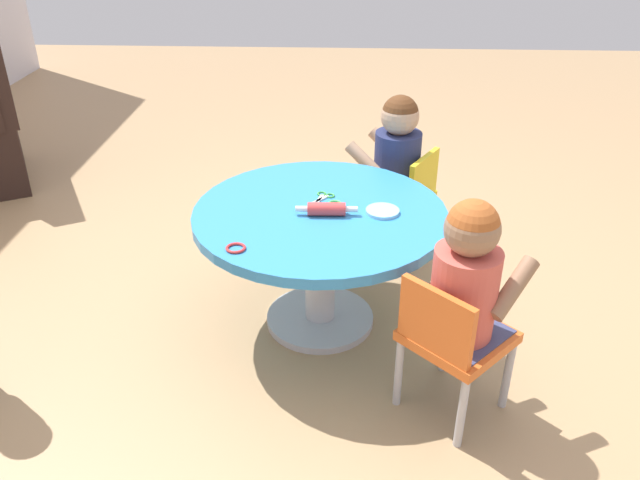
{
  "coord_description": "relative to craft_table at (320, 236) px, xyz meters",
  "views": [
    {
      "loc": [
        -2.13,
        -0.1,
        1.59
      ],
      "look_at": [
        0.0,
        0.0,
        0.39
      ],
      "focal_mm": 35.63,
      "sensor_mm": 36.0,
      "label": 1
    }
  ],
  "objects": [
    {
      "name": "ground_plane",
      "position": [
        0.0,
        0.0,
        -0.4
      ],
      "size": [
        10.0,
        10.0,
        0.0
      ],
      "primitive_type": "plane",
      "color": "tan"
    },
    {
      "name": "craft_table",
      "position": [
        0.0,
        0.0,
        0.0
      ],
      "size": [
        0.96,
        0.96,
        0.52
      ],
      "color": "silver",
      "rests_on": "ground"
    },
    {
      "name": "child_chair_left",
      "position": [
        -0.49,
        -0.45,
        -0.1
      ],
      "size": [
        0.42,
        0.42,
        0.54
      ],
      "color": "#B7B7BC",
      "rests_on": "ground"
    },
    {
      "name": "seated_child_left",
      "position": [
        -0.46,
        -0.48,
        0.13
      ],
      "size": [
        0.43,
        0.43,
        0.51
      ],
      "color": "#3F4772",
      "rests_on": "ground"
    },
    {
      "name": "child_chair_right",
      "position": [
        0.56,
        -0.36,
        -0.1
      ],
      "size": [
        0.41,
        0.41,
        0.54
      ],
      "color": "#B7B7BC",
      "rests_on": "ground"
    },
    {
      "name": "seated_child_right",
      "position": [
        0.58,
        -0.32,
        0.13
      ],
      "size": [
        0.4,
        0.43,
        0.51
      ],
      "color": "#3F4772",
      "rests_on": "ground"
    },
    {
      "name": "rolling_pin",
      "position": [
        -0.04,
        -0.03,
        0.14
      ],
      "size": [
        0.05,
        0.23,
        0.05
      ],
      "color": "#D83F3F",
      "rests_on": "craft_table"
    },
    {
      "name": "craft_scissors",
      "position": [
        0.11,
        -0.01,
        0.12
      ],
      "size": [
        0.14,
        0.11,
        0.01
      ],
      "color": "silver",
      "rests_on": "craft_table"
    },
    {
      "name": "playdough_blob_0",
      "position": [
        -0.01,
        -0.23,
        0.12
      ],
      "size": [
        0.13,
        0.13,
        0.01
      ],
      "primitive_type": "cylinder",
      "color": "#8CCCF2",
      "rests_on": "craft_table"
    },
    {
      "name": "cookie_cutter_0",
      "position": [
        0.05,
        -0.06,
        0.12
      ],
      "size": [
        0.05,
        0.05,
        0.01
      ],
      "primitive_type": "torus",
      "color": "#4CB259",
      "rests_on": "craft_table"
    },
    {
      "name": "cookie_cutter_1",
      "position": [
        -0.3,
        0.27,
        0.12
      ],
      "size": [
        0.07,
        0.07,
        0.01
      ],
      "primitive_type": "torus",
      "color": "red",
      "rests_on": "craft_table"
    }
  ]
}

